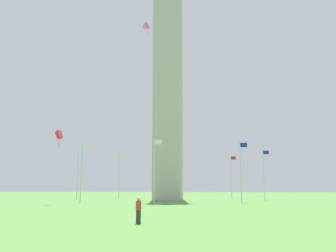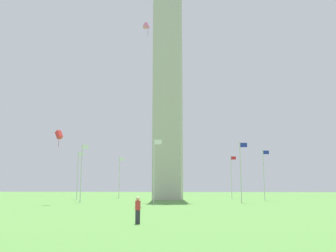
% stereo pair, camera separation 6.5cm
% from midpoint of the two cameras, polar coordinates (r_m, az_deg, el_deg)
% --- Properties ---
extents(ground_plane, '(260.00, 260.00, 0.00)m').
position_cam_midpoint_polar(ground_plane, '(66.70, 0.03, -11.37)').
color(ground_plane, '#548C3D').
extents(obelisk_monument, '(5.05, 5.05, 45.87)m').
position_cam_midpoint_polar(obelisk_monument, '(69.84, 0.03, 7.79)').
color(obelisk_monument, '#B7B2A8').
rests_on(obelisk_monument, ground).
extents(flagpole_n, '(1.12, 0.14, 8.74)m').
position_cam_midpoint_polar(flagpole_n, '(66.96, 14.67, -6.98)').
color(flagpole_n, silver).
rests_on(flagpole_n, ground).
extents(flagpole_ne, '(1.12, 0.14, 8.74)m').
position_cam_midpoint_polar(flagpole_ne, '(78.33, 9.84, -7.48)').
color(flagpole_ne, silver).
rests_on(flagpole_ne, ground).
extents(flagpole_e, '(1.12, 0.14, 8.74)m').
position_cam_midpoint_polar(flagpole_e, '(83.47, 1.38, -7.73)').
color(flagpole_e, silver).
rests_on(flagpole_e, ground).
extents(flagpole_se, '(1.12, 0.14, 8.74)m').
position_cam_midpoint_polar(flagpole_se, '(80.56, -7.49, -7.59)').
color(flagpole_se, silver).
rests_on(flagpole_se, ground).
extents(flagpole_s, '(1.12, 0.14, 8.74)m').
position_cam_midpoint_polar(flagpole_s, '(70.60, -13.75, -7.13)').
color(flagpole_s, silver).
rests_on(flagpole_s, ground).
extents(flagpole_sw, '(1.12, 0.14, 8.74)m').
position_cam_midpoint_polar(flagpole_sw, '(57.73, -13.20, -6.67)').
color(flagpole_sw, silver).
rests_on(flagpole_sw, ground).
extents(flagpole_w, '(1.12, 0.14, 8.74)m').
position_cam_midpoint_polar(flagpole_w, '(50.02, -2.09, -6.51)').
color(flagpole_w, silver).
rests_on(flagpole_w, ground).
extents(flagpole_nw, '(1.12, 0.14, 8.74)m').
position_cam_midpoint_polar(flagpole_nw, '(54.58, 11.26, -6.59)').
color(flagpole_nw, silver).
rests_on(flagpole_nw, ground).
extents(person_red_shirt, '(0.32, 0.32, 1.60)m').
position_cam_midpoint_polar(person_red_shirt, '(22.61, -4.62, -12.87)').
color(person_red_shirt, '#2D2D38').
rests_on(person_red_shirt, ground).
extents(kite_pink_delta, '(1.68, 1.48, 2.21)m').
position_cam_midpoint_polar(kite_pink_delta, '(56.14, -3.12, 15.07)').
color(kite_pink_delta, pink).
extents(kite_red_box, '(1.23, 1.05, 2.30)m').
position_cam_midpoint_polar(kite_red_box, '(51.95, -16.48, -1.29)').
color(kite_red_box, red).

